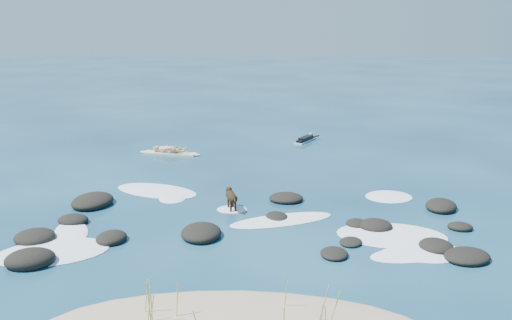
{
  "coord_description": "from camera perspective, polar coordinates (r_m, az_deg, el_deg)",
  "views": [
    {
      "loc": [
        0.96,
        -19.04,
        6.73
      ],
      "look_at": [
        -0.16,
        4.0,
        0.9
      ],
      "focal_mm": 40.0,
      "sensor_mm": 36.0,
      "label": 1
    }
  ],
  "objects": [
    {
      "name": "dog",
      "position": [
        20.3,
        -2.48,
        -3.66
      ],
      "size": [
        0.54,
        1.19,
        0.77
      ],
      "rotation": [
        0.0,
        0.0,
        1.88
      ],
      "color": "black",
      "rests_on": "ground"
    },
    {
      "name": "dune_grass",
      "position": [
        12.65,
        -2.98,
        -14.8
      ],
      "size": [
        4.39,
        1.84,
        1.24
      ],
      "color": "#949C4B",
      "rests_on": "ground"
    },
    {
      "name": "standing_surfer_rig",
      "position": [
        28.79,
        -8.66,
        1.97
      ],
      "size": [
        3.2,
        1.0,
        1.83
      ],
      "rotation": [
        0.0,
        0.0,
        -0.17
      ],
      "color": "#EDE6BE",
      "rests_on": "ground"
    },
    {
      "name": "ground",
      "position": [
        20.22,
        -0.09,
        -5.26
      ],
      "size": [
        160.0,
        160.0,
        0.0
      ],
      "primitive_type": "plane",
      "color": "#0A2642",
      "rests_on": "ground"
    },
    {
      "name": "paddling_surfer_rig",
      "position": [
        31.67,
        5.01,
        2.1
      ],
      "size": [
        1.43,
        2.08,
        0.38
      ],
      "rotation": [
        0.0,
        0.0,
        1.09
      ],
      "color": "silver",
      "rests_on": "ground"
    },
    {
      "name": "reef_rocks",
      "position": [
        18.68,
        -3.28,
        -6.6
      ],
      "size": [
        14.8,
        7.38,
        0.59
      ],
      "color": "black",
      "rests_on": "ground"
    },
    {
      "name": "breaking_foam",
      "position": [
        19.07,
        -0.61,
        -6.45
      ],
      "size": [
        14.13,
        9.15,
        0.12
      ],
      "color": "white",
      "rests_on": "ground"
    }
  ]
}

